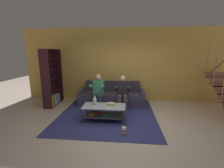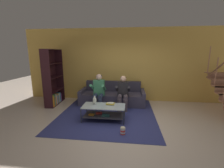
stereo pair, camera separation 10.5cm
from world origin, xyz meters
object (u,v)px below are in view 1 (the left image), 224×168
Objects in this scene: book_stack at (111,104)px; popcorn_tub at (124,130)px; vase at (95,101)px; couch at (112,96)px; coffee_table at (104,111)px; bookshelf at (52,86)px; person_seated_right at (123,91)px; person_seated_left at (98,90)px.

book_stack reaches higher than popcorn_tub.
popcorn_tub is at bearing -43.30° from vase.
couch is 1.50m from coffee_table.
vase is at bearing -30.25° from bookshelf.
bookshelf is (-2.16, 1.18, 0.44)m from coffee_table.
coffee_table is at bearing -17.47° from vase.
person_seated_right is 0.56× the size of bookshelf.
couch is 1.49m from vase.
couch is 2.10× the size of person_seated_right.
bookshelf reaches higher than person_seated_right.
vase is (-0.80, -0.87, -0.08)m from person_seated_right.
bookshelf reaches higher than couch.
coffee_table reaches higher than popcorn_tub.
popcorn_tub is at bearing -34.90° from bookshelf.
person_seated_left is 0.98× the size of coffee_table.
coffee_table is 2.50m from bookshelf.
coffee_table is at bearing -148.69° from book_stack.
person_seated_left is at bearing 109.35° from coffee_table.
couch is at bearing 75.34° from vase.
couch is 0.78m from person_seated_left.
bookshelf is 10.30× the size of popcorn_tub.
vase is at bearing -104.66° from couch.
vase is 0.48m from book_stack.
person_seated_left is at bearing -6.77° from bookshelf.
person_seated_right reaches higher than book_stack.
couch reaches higher than vase.
popcorn_tub is (0.08, -1.70, -0.53)m from person_seated_right.
couch is 1.99× the size of coffee_table.
person_seated_right is at bearing 61.67° from coffee_table.
bookshelf is at bearing 149.75° from vase.
vase is at bearing 162.53° from coffee_table.
coffee_table is (0.34, -0.97, -0.36)m from person_seated_left.
bookshelf reaches higher than book_stack.
person_seated_left is at bearing 121.84° from book_stack.
coffee_table is at bearing -93.43° from couch.
coffee_table is 5.02× the size of book_stack.
book_stack is (0.19, 0.12, 0.18)m from coffee_table.
couch is 2.30m from popcorn_tub.
bookshelf is (-1.88, 1.09, 0.17)m from vase.
book_stack reaches higher than coffee_table.
person_seated_right is at bearing -51.31° from couch.
book_stack is at bearing 3.33° from vase.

